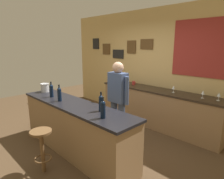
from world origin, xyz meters
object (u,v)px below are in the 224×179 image
(wine_bottle_b, at_px, (59,94))
(ice_bucket, at_px, (45,87))
(wine_bottle_a, at_px, (51,90))
(wine_glass_c, at_px, (219,95))
(wine_bottle_c, at_px, (101,103))
(bartender, at_px, (118,98))
(coffee_mug, at_px, (134,83))
(bar_stool, at_px, (42,144))
(wine_glass_a, at_px, (174,88))
(wine_glass_b, at_px, (203,93))
(wine_bottle_d, at_px, (103,109))

(wine_bottle_b, distance_m, ice_bucket, 0.87)
(wine_bottle_a, xyz_separation_m, wine_glass_c, (2.37, 2.13, -0.05))
(wine_bottle_c, relative_size, ice_bucket, 1.63)
(ice_bucket, relative_size, wine_glass_c, 1.21)
(ice_bucket, bearing_deg, bartender, 26.10)
(bartender, distance_m, coffee_mug, 1.49)
(wine_bottle_c, bearing_deg, wine_bottle_a, -173.93)
(bar_stool, relative_size, wine_glass_a, 4.39)
(wine_glass_c, relative_size, coffee_mug, 1.24)
(bartender, bearing_deg, coffee_mug, 117.56)
(wine_glass_b, xyz_separation_m, coffee_mug, (-1.79, 0.07, -0.06))
(wine_bottle_d, xyz_separation_m, wine_glass_b, (0.55, 2.13, -0.05))
(wine_glass_a, bearing_deg, bartender, -109.90)
(bartender, distance_m, wine_bottle_c, 0.77)
(wine_bottle_a, xyz_separation_m, wine_bottle_b, (0.37, -0.04, 0.00))
(wine_glass_a, bearing_deg, ice_bucket, -134.20)
(bar_stool, height_order, wine_bottle_d, wine_bottle_d)
(bartender, bearing_deg, ice_bucket, -153.90)
(wine_glass_b, distance_m, wine_glass_c, 0.28)
(wine_bottle_c, xyz_separation_m, wine_glass_b, (0.79, 1.95, -0.05))
(wine_bottle_c, bearing_deg, wine_bottle_b, -169.44)
(wine_bottle_d, distance_m, coffee_mug, 2.53)
(bartender, distance_m, wine_bottle_a, 1.31)
(wine_glass_a, height_order, coffee_mug, wine_glass_a)
(coffee_mug, bearing_deg, bartender, -62.44)
(bar_stool, height_order, wine_glass_c, wine_glass_c)
(wine_bottle_c, bearing_deg, wine_glass_a, 85.40)
(bartender, height_order, coffee_mug, bartender)
(wine_bottle_c, distance_m, ice_bucket, 1.80)
(bartender, xyz_separation_m, wine_bottle_c, (0.30, -0.69, 0.12))
(wine_bottle_a, bearing_deg, wine_glass_c, 41.86)
(wine_bottle_c, bearing_deg, ice_bucket, -178.80)
(wine_bottle_c, distance_m, wine_glass_a, 1.98)
(wine_bottle_b, xyz_separation_m, wine_glass_a, (1.10, 2.15, -0.05))
(wine_glass_b, bearing_deg, wine_bottle_b, -129.16)
(wine_glass_a, relative_size, wine_glass_b, 1.00)
(wine_bottle_c, relative_size, wine_glass_b, 1.97)
(bartender, xyz_separation_m, wine_bottle_b, (-0.64, -0.87, 0.12))
(coffee_mug, bearing_deg, wine_bottle_d, -60.60)
(wine_bottle_a, xyz_separation_m, wine_bottle_d, (1.55, -0.04, 0.00))
(wine_glass_a, xyz_separation_m, coffee_mug, (-1.15, 0.05, -0.06))
(wine_bottle_d, bearing_deg, coffee_mug, 119.40)
(wine_bottle_b, distance_m, wine_glass_c, 2.95)
(wine_bottle_d, xyz_separation_m, wine_glass_a, (-0.08, 2.15, -0.05))
(wine_glass_b, bearing_deg, ice_bucket, -142.46)
(wine_glass_b, xyz_separation_m, wine_glass_c, (0.28, 0.04, 0.00))
(wine_bottle_b, relative_size, coffee_mug, 2.45)
(wine_bottle_c, bearing_deg, bar_stool, -122.16)
(wine_bottle_b, relative_size, wine_glass_c, 1.97)
(wine_bottle_d, height_order, ice_bucket, wine_bottle_d)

